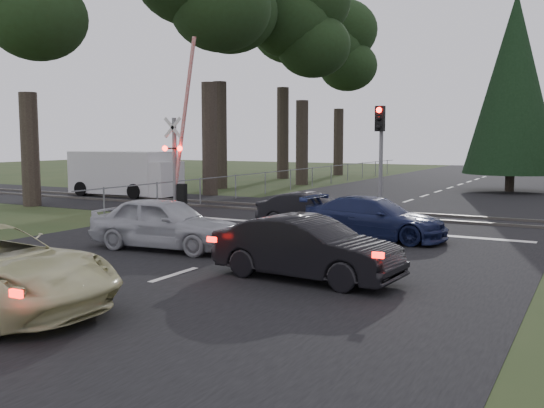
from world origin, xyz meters
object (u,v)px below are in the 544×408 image
Objects in this scene: traffic_signal_center at (380,143)px; silver_car at (165,223)px; dark_hatchback at (307,248)px; blue_sedan at (374,218)px; crossing_signal at (179,160)px; white_van at (127,174)px; dark_car_far at (311,211)px.

silver_car is at bearing -110.79° from traffic_signal_center.
blue_sedan is (-0.46, 5.60, -0.04)m from dark_hatchback.
silver_car is at bearing 78.40° from dark_hatchback.
crossing_signal is 1.70× the size of silver_car.
traffic_signal_center reaches higher than white_van.
white_van is (-15.68, 6.92, 0.55)m from blue_sedan.
crossing_signal is 1.64× the size of blue_sedan.
dark_hatchback is at bearing -111.09° from silver_car.
crossing_signal reaches higher than silver_car.
crossing_signal reaches higher than white_van.
traffic_signal_center is 0.97× the size of blue_sedan.
blue_sedan is 1.20× the size of dark_car_far.
blue_sedan is at bearing -114.31° from dark_car_far.
dark_car_far is at bearing -26.82° from white_van.
crossing_signal reaches higher than blue_sedan.
traffic_signal_center is at bearing 6.15° from crossing_signal.
crossing_signal is 10.13m from blue_sedan.
traffic_signal_center reaches higher than dark_hatchback.
dark_car_far is at bearing 69.33° from blue_sedan.
silver_car reaches higher than blue_sedan.
crossing_signal is 1.75× the size of dark_hatchback.
dark_hatchback is 7.32m from dark_car_far.
silver_car is (-3.15, -8.29, -2.11)m from traffic_signal_center.
dark_car_far is (-1.30, -2.99, -2.22)m from traffic_signal_center.
silver_car is 0.68× the size of white_van.
traffic_signal_center reaches higher than blue_sedan.
traffic_signal_center is 4.79m from blue_sedan.
crossing_signal is at bearing 29.71° from silver_car.
blue_sedan is (4.38, 4.21, -0.08)m from silver_car.
traffic_signal_center reaches higher than silver_car.
dark_car_far is 0.59× the size of white_van.
crossing_signal is at bearing 73.99° from blue_sedan.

